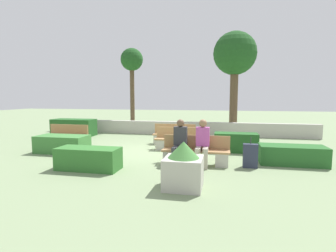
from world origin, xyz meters
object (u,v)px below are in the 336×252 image
object	(u,v)px
person_seated_man	(202,141)
bench_front	(196,153)
person_seated_woman	(180,140)
planter_corner_left	(183,167)
tree_center_left	(235,56)
bench_left_side	(67,138)
bench_back	(174,137)
bench_right_side	(178,142)
suitcase	(250,156)
tree_leftmost	(132,63)

from	to	relation	value
person_seated_man	bench_front	bearing A→B (deg)	145.73
person_seated_woman	planter_corner_left	xyz separation A→B (m)	(0.40, -1.92, -0.26)
bench_front	tree_center_left	distance (m)	8.67
bench_left_side	bench_back	xyz separation A→B (m)	(4.26, 1.13, 0.00)
bench_front	bench_back	world-z (taller)	same
bench_right_side	planter_corner_left	distance (m)	4.08
person_seated_man	suitcase	distance (m)	1.39
suitcase	tree_center_left	distance (m)	8.60
bench_back	tree_leftmost	bearing A→B (deg)	118.95
bench_right_side	tree_center_left	bearing A→B (deg)	57.35
bench_right_side	suitcase	size ratio (longest dim) A/B	2.02
planter_corner_left	tree_center_left	distance (m)	10.48
person_seated_woman	tree_leftmost	distance (m)	9.45
tree_leftmost	tree_center_left	distance (m)	5.99
bench_front	person_seated_woman	world-z (taller)	person_seated_woman
person_seated_woman	suitcase	bearing A→B (deg)	2.79
suitcase	person_seated_woman	bearing A→B (deg)	-177.21
person_seated_woman	tree_leftmost	world-z (taller)	tree_leftmost
bench_back	person_seated_man	xyz separation A→B (m)	(1.43, -3.24, 0.42)
bench_left_side	bench_back	world-z (taller)	same
person_seated_woman	suitcase	distance (m)	2.02
bench_front	person_seated_woman	xyz separation A→B (m)	(-0.45, -0.14, 0.40)
planter_corner_left	person_seated_woman	bearing A→B (deg)	101.68
bench_left_side	person_seated_man	world-z (taller)	person_seated_man
bench_front	tree_leftmost	size ratio (longest dim) A/B	0.40
bench_right_side	tree_center_left	xyz separation A→B (m)	(2.16, 5.68, 3.91)
bench_right_side	planter_corner_left	world-z (taller)	planter_corner_left
tree_leftmost	bench_right_side	bearing A→B (deg)	-56.29
suitcase	bench_back	bearing A→B (deg)	131.27
bench_left_side	planter_corner_left	world-z (taller)	planter_corner_left
bench_left_side	tree_center_left	size ratio (longest dim) A/B	0.31
bench_back	person_seated_man	world-z (taller)	person_seated_man
bench_front	suitcase	world-z (taller)	suitcase
bench_left_side	suitcase	world-z (taller)	suitcase
bench_front	bench_back	size ratio (longest dim) A/B	1.12
planter_corner_left	tree_leftmost	bearing A→B (deg)	115.37
bench_left_side	person_seated_man	size ratio (longest dim) A/B	1.28
person_seated_man	person_seated_woman	size ratio (longest dim) A/B	1.01
person_seated_woman	planter_corner_left	bearing A→B (deg)	-78.32
bench_left_side	bench_right_side	size ratio (longest dim) A/B	0.97
bench_back	tree_leftmost	size ratio (longest dim) A/B	0.36
bench_right_side	person_seated_man	size ratio (longest dim) A/B	1.32
tree_center_left	bench_back	bearing A→B (deg)	-119.38
person_seated_man	tree_leftmost	bearing A→B (deg)	121.94
bench_left_side	person_seated_man	xyz separation A→B (m)	(5.69, -2.11, 0.42)
bench_front	person_seated_man	world-z (taller)	person_seated_man
bench_front	suitcase	bearing A→B (deg)	-1.59
person_seated_woman	planter_corner_left	world-z (taller)	person_seated_woman
bench_right_side	person_seated_man	world-z (taller)	person_seated_man
bench_front	bench_right_side	world-z (taller)	same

